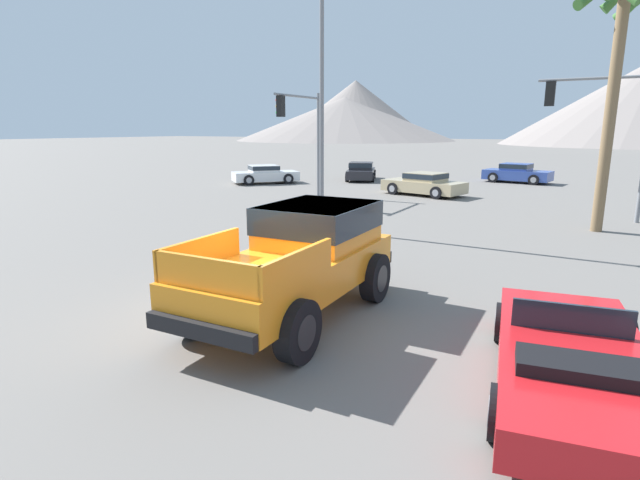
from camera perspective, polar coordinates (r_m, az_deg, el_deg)
The scene contains 12 objects.
ground_plane at distance 9.29m, azimuth -5.93°, elevation -8.86°, with size 320.00×320.00×0.00m, color slate.
orange_pickup_truck at distance 9.26m, azimuth -1.99°, elevation -1.53°, with size 2.37×5.20×1.97m.
red_convertible_car at distance 7.42m, azimuth 26.90°, elevation -12.48°, with size 2.48×4.76×1.05m.
parked_car_dark at distance 33.71m, azimuth 4.72°, elevation 7.86°, with size 3.03×4.39×1.19m.
parked_car_white at distance 31.78m, azimuth -6.31°, elevation 7.50°, with size 3.94×4.16×1.14m.
parked_car_blue at distance 34.39m, azimuth 21.58°, elevation 7.14°, with size 4.22×2.31×1.21m.
parked_car_tan at distance 26.48m, azimuth 11.81°, elevation 6.32°, with size 4.47×2.79×1.17m.
traffic_light_main at distance 24.15m, azimuth -2.08°, elevation 13.09°, with size 0.38×3.91×5.08m.
traffic_light_crosswalk at distance 21.47m, azimuth 29.58°, elevation 12.15°, with size 3.87×0.38×5.42m.
street_lamp_post at distance 16.83m, azimuth 0.21°, elevation 18.99°, with size 0.90×0.24×8.91m.
palm_tree_tall at distance 19.13m, azimuth 31.20°, elevation 19.42°, with size 2.96×3.04×8.31m.
distant_mountain_range at distance 128.03m, azimuth 23.15°, elevation 13.52°, with size 163.69×68.65×17.50m.
Camera 1 is at (5.01, -7.04, 3.40)m, focal length 28.00 mm.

